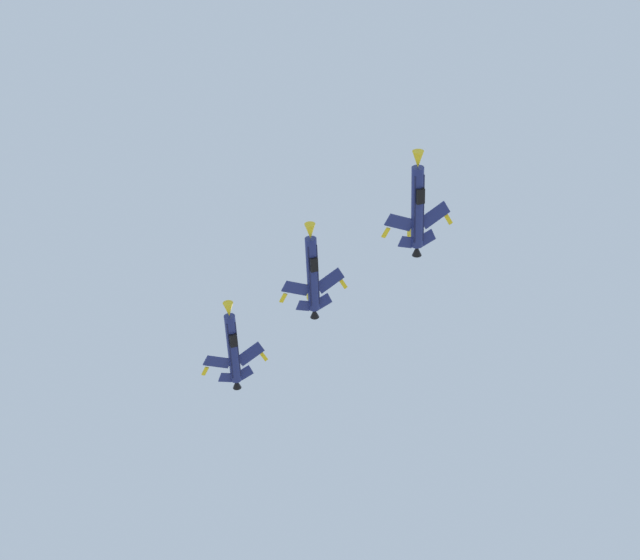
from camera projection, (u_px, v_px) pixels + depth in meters
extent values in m
cylinder|color=navy|center=(417.00, 207.00, 131.92)|extent=(6.95, 11.47, 1.70)
cube|color=#141947|center=(419.00, 209.00, 131.54)|extent=(5.90, 9.66, 0.86)
cone|color=yellow|center=(418.00, 159.00, 128.14)|extent=(2.48, 2.85, 1.56)
cone|color=black|center=(417.00, 250.00, 135.48)|extent=(1.94, 2.04, 1.36)
ellipsoid|color=#192333|center=(416.00, 188.00, 131.04)|extent=(2.70, 3.49, 1.41)
cube|color=black|center=(420.00, 196.00, 130.12)|extent=(2.17, 2.56, 1.16)
cube|color=navy|center=(435.00, 215.00, 133.45)|extent=(4.06, 1.97, 1.60)
cube|color=yellow|center=(448.00, 219.00, 134.59)|extent=(0.64, 1.61, 0.41)
cube|color=navy|center=(400.00, 222.00, 132.06)|extent=(3.87, 4.38, 1.60)
cube|color=yellow|center=(386.00, 233.00, 132.10)|extent=(1.66, 1.41, 0.41)
cube|color=navy|center=(427.00, 238.00, 135.01)|extent=(2.26, 1.88, 0.89)
cube|color=navy|center=(407.00, 242.00, 134.21)|extent=(2.68, 2.72, 0.89)
cube|color=yellow|center=(412.00, 232.00, 135.91)|extent=(2.13, 2.80, 2.52)
cylinder|color=navy|center=(312.00, 274.00, 141.29)|extent=(6.95, 11.47, 1.70)
cube|color=#141947|center=(314.00, 276.00, 140.92)|extent=(5.90, 9.66, 0.87)
cone|color=yellow|center=(310.00, 231.00, 137.52)|extent=(2.48, 2.85, 1.56)
cone|color=black|center=(315.00, 313.00, 144.86)|extent=(1.94, 2.04, 1.36)
ellipsoid|color=#192333|center=(310.00, 257.00, 140.41)|extent=(2.71, 3.49, 1.41)
cube|color=black|center=(314.00, 264.00, 139.50)|extent=(2.18, 2.56, 1.17)
cube|color=navy|center=(330.00, 281.00, 142.84)|extent=(4.04, 1.97, 1.64)
cube|color=yellow|center=(343.00, 284.00, 144.00)|extent=(0.64, 1.61, 0.42)
cube|color=navy|center=(296.00, 288.00, 141.42)|extent=(3.86, 4.37, 1.64)
cube|color=yellow|center=(283.00, 298.00, 141.43)|extent=(1.66, 1.41, 0.42)
cube|color=navy|center=(324.00, 301.00, 144.40)|extent=(2.26, 1.88, 0.91)
cube|color=navy|center=(304.00, 306.00, 143.57)|extent=(2.67, 2.72, 0.91)
cube|color=yellow|center=(310.00, 296.00, 145.28)|extent=(2.15, 2.81, 2.51)
cylinder|color=navy|center=(233.00, 349.00, 147.87)|extent=(6.95, 11.47, 1.70)
cube|color=#141947|center=(234.00, 350.00, 147.50)|extent=(5.90, 9.66, 0.87)
cone|color=yellow|center=(229.00, 310.00, 144.10)|extent=(2.48, 2.85, 1.56)
cone|color=black|center=(237.00, 384.00, 151.44)|extent=(1.94, 2.04, 1.36)
ellipsoid|color=#192333|center=(230.00, 332.00, 146.99)|extent=(2.71, 3.49, 1.41)
cube|color=black|center=(233.00, 340.00, 146.08)|extent=(2.18, 2.56, 1.17)
cube|color=navy|center=(250.00, 354.00, 149.42)|extent=(4.05, 1.97, 1.63)
cube|color=yellow|center=(264.00, 357.00, 150.58)|extent=(0.64, 1.61, 0.42)
cube|color=navy|center=(218.00, 362.00, 148.00)|extent=(3.86, 4.38, 1.63)
cube|color=yellow|center=(205.00, 371.00, 148.02)|extent=(1.66, 1.41, 0.42)
cube|color=navy|center=(245.00, 373.00, 150.98)|extent=(2.26, 1.88, 0.91)
cube|color=navy|center=(226.00, 378.00, 150.15)|extent=(2.67, 2.72, 0.91)
cube|color=yellow|center=(232.00, 367.00, 151.86)|extent=(2.14, 2.81, 2.51)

